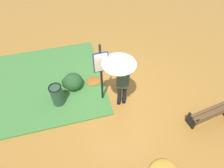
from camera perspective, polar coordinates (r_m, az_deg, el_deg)
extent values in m
plane|color=#B27A33|center=(6.97, 2.36, -4.18)|extent=(18.00, 18.00, 0.00)
cube|color=#47843D|center=(7.86, -20.63, -0.05)|extent=(4.80, 4.00, 0.05)
cylinder|color=black|center=(6.55, 3.59, -2.86)|extent=(0.12, 0.12, 0.86)
cylinder|color=black|center=(6.51, 2.08, -3.18)|extent=(0.12, 0.12, 0.86)
cube|color=black|center=(6.88, 3.34, -4.65)|extent=(0.17, 0.24, 0.08)
cube|color=black|center=(6.84, 1.90, -4.97)|extent=(0.17, 0.24, 0.08)
cube|color=#334738|center=(5.97, 3.11, 1.51)|extent=(0.43, 0.34, 0.64)
sphere|color=beige|center=(5.64, 3.30, 4.72)|extent=(0.20, 0.20, 0.20)
ellipsoid|color=black|center=(5.62, 3.31, 4.94)|extent=(0.20, 0.20, 0.15)
cylinder|color=#334738|center=(5.89, 5.12, 3.47)|extent=(0.18, 0.13, 0.18)
cylinder|color=#334738|center=(5.82, 4.77, 4.10)|extent=(0.24, 0.11, 0.33)
cube|color=black|center=(5.69, 4.09, 4.86)|extent=(0.07, 0.04, 0.14)
cylinder|color=#334738|center=(5.76, 1.67, 2.81)|extent=(0.11, 0.10, 0.09)
cylinder|color=#334738|center=(5.69, 1.86, 3.41)|extent=(0.10, 0.09, 0.23)
cylinder|color=#A5A5AD|center=(5.47, 2.03, 5.73)|extent=(0.02, 0.02, 0.41)
cone|color=silver|center=(5.41, 2.06, 6.48)|extent=(0.96, 0.96, 0.16)
sphere|color=#A5A5AD|center=(5.33, 2.09, 7.36)|extent=(0.02, 0.02, 0.02)
cylinder|color=black|center=(6.11, -3.04, 2.48)|extent=(0.07, 0.07, 2.30)
cube|color=navy|center=(5.72, -3.22, 6.23)|extent=(0.44, 0.04, 0.70)
cube|color=silver|center=(5.70, -3.18, 6.11)|extent=(0.38, 0.01, 0.64)
cube|color=brown|center=(7.20, 2.59, -0.43)|extent=(0.33, 0.26, 0.24)
torus|color=brown|center=(7.08, 2.63, 0.43)|extent=(0.17, 0.09, 0.18)
cube|color=black|center=(6.65, 21.64, -9.75)|extent=(0.11, 0.36, 0.44)
cube|color=brown|center=(6.85, 26.21, -6.35)|extent=(1.40, 0.30, 0.04)
cube|color=brown|center=(6.80, 26.74, -7.12)|extent=(1.40, 0.30, 0.04)
cube|color=brown|center=(6.76, 27.28, -7.91)|extent=(1.40, 0.30, 0.04)
cube|color=brown|center=(6.66, 27.80, -7.75)|extent=(1.39, 0.25, 0.10)
cube|color=brown|center=(6.56, 28.23, -7.05)|extent=(1.39, 0.25, 0.10)
cylinder|color=#2D5138|center=(6.77, -15.34, -3.25)|extent=(0.40, 0.40, 0.80)
torus|color=black|center=(6.46, -16.06, -0.95)|extent=(0.42, 0.42, 0.04)
ellipsoid|color=#285628|center=(7.20, -11.06, 0.64)|extent=(0.68, 0.68, 0.61)
ellipsoid|color=#1E421E|center=(7.35, -12.61, 0.36)|extent=(0.41, 0.41, 0.41)
ellipsoid|color=#A86023|center=(7.44, -5.21, 0.85)|extent=(0.59, 0.47, 0.13)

